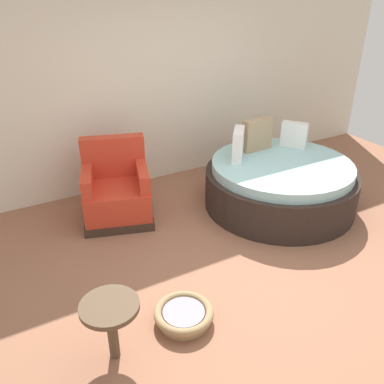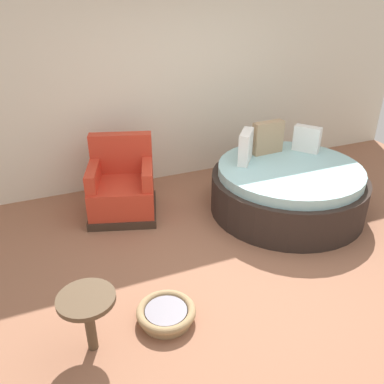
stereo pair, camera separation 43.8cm
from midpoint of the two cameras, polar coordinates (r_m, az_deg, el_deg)
ground_plane at (r=4.23m, az=11.25°, el=-10.84°), size 8.00×8.00×0.02m
back_wall at (r=5.62m, az=-1.52°, el=16.69°), size 8.00×0.12×3.04m
round_daybed at (r=5.19m, az=15.66°, el=0.49°), size 1.89×1.89×1.02m
red_armchair at (r=4.99m, az=-7.35°, el=0.51°), size 1.00×1.00×0.94m
pet_basket at (r=3.58m, az=-0.02°, el=-16.90°), size 0.51×0.51×0.13m
side_table at (r=3.17m, az=-10.65°, el=-15.75°), size 0.44×0.44×0.52m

